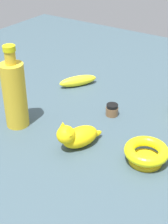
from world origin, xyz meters
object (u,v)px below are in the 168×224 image
cat_figurine (77,136)px  bowl (146,153)px  nail_polish_jar (112,110)px  bottle_tall (15,94)px  banana (78,81)px

cat_figurine → bowl: cat_figurine is taller
nail_polish_jar → cat_figurine: 0.22m
bowl → nail_polish_jar: bearing=-39.0°
bottle_tall → banana: size_ratio=1.74×
bowl → banana: 0.52m
bottle_tall → banana: (-0.00, -0.35, -0.10)m
banana → cat_figurine: bearing=-112.2°
cat_figurine → banana: (0.23, -0.34, -0.02)m
bowl → bottle_tall: bearing=7.9°
cat_figurine → banana: size_ratio=0.96×
bottle_tall → bowl: bearing=-172.1°
bottle_tall → bowl: bottle_tall is taller
nail_polish_jar → bowl: (-0.20, 0.17, 0.01)m
bottle_tall → banana: 0.36m
nail_polish_jar → banana: same height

